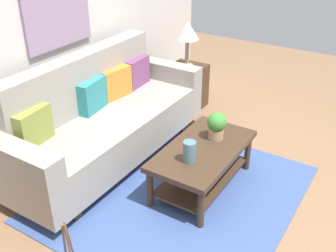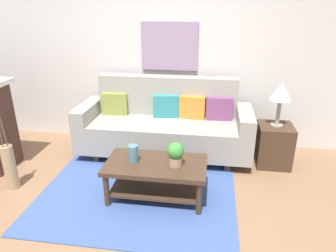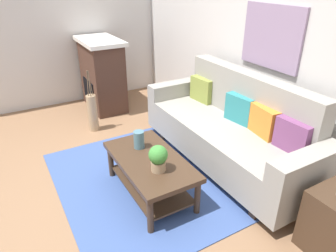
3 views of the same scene
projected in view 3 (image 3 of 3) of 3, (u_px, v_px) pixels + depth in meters
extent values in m
plane|color=#8C6647|center=(112.00, 191.00, 3.26)|extent=(9.58, 9.58, 0.00)
cube|color=silver|center=(264.00, 44.00, 3.52)|extent=(5.58, 0.10, 2.70)
cube|color=silver|center=(71.00, 22.00, 5.05)|extent=(0.10, 4.93, 2.70)
cube|color=#3D5693|center=(154.00, 177.00, 3.47)|extent=(2.21, 2.04, 0.01)
cube|color=gray|center=(224.00, 140.00, 3.61)|extent=(1.98, 0.84, 0.40)
cube|color=gray|center=(250.00, 97.00, 3.53)|extent=(1.98, 0.20, 0.56)
cube|color=gray|center=(177.00, 102.00, 4.40)|extent=(0.20, 0.84, 0.60)
cube|color=gray|center=(303.00, 182.00, 2.72)|extent=(0.20, 0.84, 0.60)
cube|color=#422D1E|center=(184.00, 129.00, 4.41)|extent=(0.08, 0.74, 0.12)
cube|color=#422D1E|center=(279.00, 201.00, 3.04)|extent=(0.08, 0.74, 0.12)
cube|color=olive|center=(202.00, 90.00, 4.11)|extent=(0.37, 0.16, 0.32)
cube|color=teal|center=(240.00, 109.00, 3.53)|extent=(0.37, 0.17, 0.32)
cube|color=orange|center=(264.00, 121.00, 3.24)|extent=(0.37, 0.17, 0.32)
cube|color=#7A4270|center=(293.00, 136.00, 2.94)|extent=(0.37, 0.14, 0.32)
cube|color=#422D1E|center=(150.00, 161.00, 3.05)|extent=(1.10, 0.60, 0.05)
cube|color=#422D1E|center=(151.00, 184.00, 3.18)|extent=(0.98, 0.50, 0.02)
cylinder|color=#422D1E|center=(111.00, 162.00, 3.42)|extent=(0.06, 0.06, 0.38)
cylinder|color=#422D1E|center=(150.00, 216.00, 2.66)|extent=(0.06, 0.06, 0.38)
cylinder|color=#422D1E|center=(151.00, 150.00, 3.64)|extent=(0.06, 0.06, 0.38)
cylinder|color=#422D1E|center=(197.00, 197.00, 2.88)|extent=(0.06, 0.06, 0.38)
cylinder|color=slate|center=(139.00, 140.00, 3.20)|extent=(0.11, 0.11, 0.19)
cylinder|color=tan|center=(158.00, 166.00, 2.84)|extent=(0.14, 0.14, 0.10)
sphere|color=#3D8836|center=(158.00, 155.00, 2.79)|extent=(0.18, 0.18, 0.18)
cube|color=#472D23|center=(103.00, 76.00, 5.06)|extent=(0.90, 0.50, 1.10)
cube|color=black|center=(89.00, 93.00, 5.06)|extent=(0.52, 0.02, 0.44)
cube|color=silver|center=(99.00, 41.00, 4.79)|extent=(1.02, 0.58, 0.06)
cylinder|color=tan|center=(93.00, 113.00, 4.41)|extent=(0.14, 0.14, 0.54)
cylinder|color=brown|center=(89.00, 84.00, 4.19)|extent=(0.04, 0.02, 0.36)
cylinder|color=brown|center=(90.00, 83.00, 4.22)|extent=(0.03, 0.05, 0.36)
cylinder|color=brown|center=(88.00, 83.00, 4.20)|extent=(0.01, 0.03, 0.36)
cube|color=gray|center=(271.00, 37.00, 3.32)|extent=(0.81, 0.03, 0.67)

